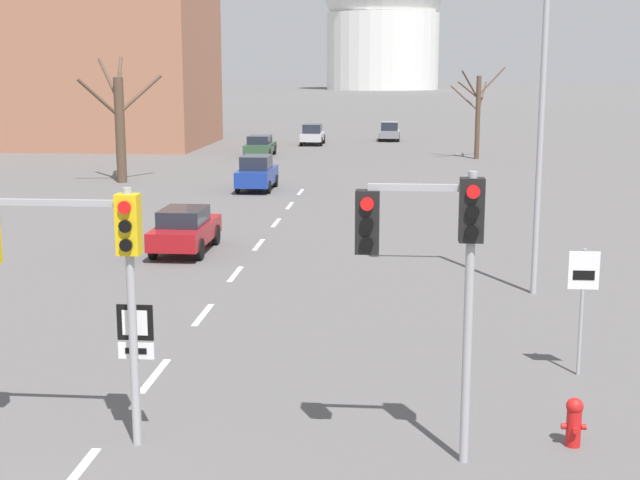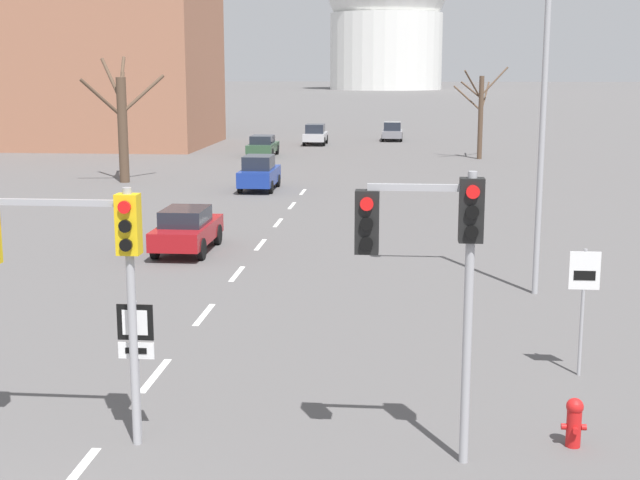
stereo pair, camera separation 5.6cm
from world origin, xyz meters
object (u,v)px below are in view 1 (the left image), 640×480
Objects in this scene: sedan_near_right at (313,134)px; sedan_far_left at (389,131)px; traffic_signal_centre_tall at (77,252)px; route_sign_post at (136,346)px; sedan_mid_centre at (185,229)px; traffic_signal_near_right at (433,245)px; fire_hydrant at (574,420)px; sedan_near_left at (257,173)px; street_lamp_right at (527,83)px; sedan_far_right at (260,145)px; speed_limit_sign at (583,290)px.

sedan_far_left is (6.09, 4.69, -0.05)m from sedan_near_right.
traffic_signal_centre_tall is 1.08× the size of sedan_near_right.
sedan_mid_centre is (-2.82, 15.06, -0.80)m from route_sign_post.
route_sign_post is at bearing 174.08° from traffic_signal_near_right.
sedan_far_left is at bearing 93.37° from fire_hydrant.
fire_hydrant is at bearing -71.73° from sedan_near_left.
sedan_near_right is (-1.79, 57.89, -2.38)m from traffic_signal_centre_tall.
fire_hydrant is at bearing -86.63° from sedan_far_left.
sedan_near_right is at bearing 89.71° from sedan_mid_centre.
sedan_far_left is at bearing 86.07° from traffic_signal_centre_tall.
sedan_mid_centre is at bearing -90.29° from sedan_near_right.
route_sign_post is 0.25× the size of street_lamp_right.
route_sign_post is 62.39m from sedan_far_left.
sedan_near_right is 42.54m from sedan_mid_centre.
sedan_near_left is (-7.61, 30.97, -2.58)m from traffic_signal_near_right.
route_sign_post is 0.60× the size of sedan_near_right.
sedan_near_left is 0.96× the size of sedan_far_right.
traffic_signal_near_right is 32.00m from sedan_near_left.
sedan_near_left reaches higher than sedan_far_right.
sedan_near_right is (-2.60, 57.60, -0.75)m from route_sign_post.
traffic_signal_centre_tall is 30.92m from sedan_near_left.
fire_hydrant is at bearing -80.35° from sedan_near_right.
sedan_far_left is 0.91× the size of sedan_far_right.
traffic_signal_near_right is 1.18× the size of sedan_far_left.
sedan_far_right is at bearing 109.03° from street_lamp_right.
sedan_mid_centre is 1.07× the size of sedan_far_left.
speed_limit_sign is 0.62× the size of sedan_mid_centre.
speed_limit_sign reaches higher than fire_hydrant.
sedan_near_right is at bearing 74.21° from sedan_far_right.
street_lamp_right is at bearing 51.88° from traffic_signal_centre_tall.
speed_limit_sign reaches higher than route_sign_post.
traffic_signal_centre_tall is 0.93× the size of traffic_signal_near_right.
traffic_signal_near_right reaches higher than sedan_near_left.
sedan_far_right is (-13.26, 44.10, -1.00)m from speed_limit_sign.
speed_limit_sign is 3.14× the size of fire_hydrant.
sedan_near_left is 32.43m from sedan_far_left.
traffic_signal_near_right reaches higher than traffic_signal_centre_tall.
traffic_signal_near_right reaches higher than speed_limit_sign.
fire_hydrant is 31.82m from sedan_near_left.
speed_limit_sign is 0.67× the size of sedan_far_left.
traffic_signal_centre_tall is at bearing -155.06° from speed_limit_sign.
street_lamp_right is 2.42× the size of sedan_far_left.
fire_hydrant is at bearing 17.70° from traffic_signal_near_right.
sedan_near_right is 0.92× the size of sedan_far_right.
sedan_mid_centre is (-2.01, 15.35, -2.43)m from traffic_signal_centre_tall.
sedan_far_right is (-8.85, -14.43, -0.03)m from sedan_far_left.
sedan_near_right reaches higher than sedan_mid_centre.
sedan_far_left is (6.32, 31.81, -0.08)m from sedan_near_left.
street_lamp_right is 52.29m from sedan_far_left.
speed_limit_sign reaches higher than sedan_near_left.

